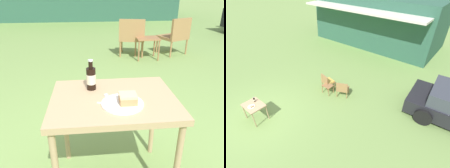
{
  "view_description": "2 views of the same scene",
  "coord_description": "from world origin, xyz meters",
  "views": [
    {
      "loc": [
        -0.14,
        -1.25,
        1.37
      ],
      "look_at": [
        0.0,
        0.1,
        0.77
      ],
      "focal_mm": 35.0,
      "sensor_mm": 36.0,
      "label": 1
    },
    {
      "loc": [
        5.65,
        -1.79,
        5.11
      ],
      "look_at": [
        1.75,
        2.91,
        0.9
      ],
      "focal_mm": 28.0,
      "sensor_mm": 36.0,
      "label": 2
    }
  ],
  "objects": [
    {
      "name": "wicker_chair_cushioned",
      "position": [
        0.76,
        3.31,
        0.43
      ],
      "size": [
        0.61,
        0.59,
        0.79
      ],
      "rotation": [
        0.0,
        0.0,
        2.92
      ],
      "color": "#9E7547",
      "rests_on": "ground_plane"
    },
    {
      "name": "wicker_chair_plain",
      "position": [
        1.7,
        3.29,
        0.44
      ],
      "size": [
        0.68,
        0.67,
        0.79
      ],
      "rotation": [
        0.0,
        0.0,
        3.58
      ],
      "color": "#9E7547",
      "rests_on": "ground_plane"
    },
    {
      "name": "garden_side_table",
      "position": [
        1.03,
        3.04,
        0.38
      ],
      "size": [
        0.45,
        0.37,
        0.44
      ],
      "color": "#996B42",
      "rests_on": "ground_plane"
    },
    {
      "name": "patio_table",
      "position": [
        0.0,
        0.0,
        0.63
      ],
      "size": [
        0.81,
        0.62,
        0.72
      ],
      "color": "tan",
      "rests_on": "ground_plane"
    },
    {
      "name": "cake_on_plate",
      "position": [
        0.06,
        -0.1,
        0.74
      ],
      "size": [
        0.26,
        0.26,
        0.07
      ],
      "color": "white",
      "rests_on": "patio_table"
    },
    {
      "name": "cola_bottle_near",
      "position": [
        -0.14,
        0.14,
        0.8
      ],
      "size": [
        0.07,
        0.07,
        0.21
      ],
      "color": "black",
      "rests_on": "patio_table"
    },
    {
      "name": "fork",
      "position": [
        -0.02,
        -0.1,
        0.72
      ],
      "size": [
        0.18,
        0.09,
        0.01
      ],
      "color": "silver",
      "rests_on": "patio_table"
    },
    {
      "name": "loose_bottle_cap",
      "position": [
        -0.05,
        0.03,
        0.72
      ],
      "size": [
        0.03,
        0.03,
        0.01
      ],
      "color": "silver",
      "rests_on": "patio_table"
    }
  ]
}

